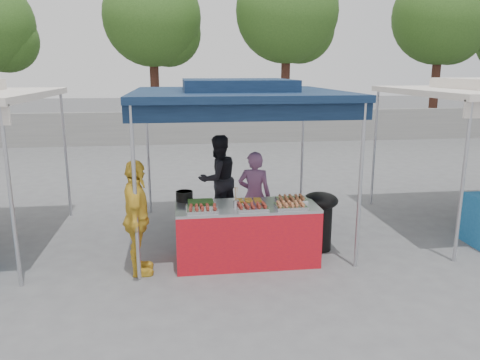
{
  "coord_description": "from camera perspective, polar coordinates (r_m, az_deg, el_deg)",
  "views": [
    {
      "loc": [
        -0.94,
        -6.38,
        2.73
      ],
      "look_at": [
        0.0,
        0.6,
        1.05
      ],
      "focal_mm": 35.0,
      "sensor_mm": 36.0,
      "label": 1
    }
  ],
  "objects": [
    {
      "name": "main_canopy",
      "position": [
        7.41,
        -0.39,
        10.64
      ],
      "size": [
        3.2,
        3.2,
        2.57
      ],
      "color": "#B6B7BE",
      "rests_on": "ground_plane"
    },
    {
      "name": "food_tray_bm",
      "position": [
        6.67,
        1.05,
        -2.65
      ],
      "size": [
        0.42,
        0.3,
        0.07
      ],
      "color": "silver",
      "rests_on": "vendor_table"
    },
    {
      "name": "tree_1",
      "position": [
        19.89,
        -10.21,
        18.49
      ],
      "size": [
        3.87,
        3.87,
        6.65
      ],
      "color": "#3F2118",
      "rests_on": "ground_plane"
    },
    {
      "name": "vendor_woman",
      "position": [
        7.55,
        1.76,
        -1.95
      ],
      "size": [
        0.61,
        0.48,
        1.46
      ],
      "primitive_type": "imported",
      "rotation": [
        0.0,
        0.0,
        2.87
      ],
      "color": "#86557F",
      "rests_on": "ground_plane"
    },
    {
      "name": "skewer_cup",
      "position": [
        6.49,
        -0.49,
        -2.93
      ],
      "size": [
        0.09,
        0.09,
        0.11
      ],
      "primitive_type": "cylinder",
      "color": "#B6B7BE",
      "rests_on": "vendor_table"
    },
    {
      "name": "cooking_pot",
      "position": [
        6.86,
        -6.8,
        -1.95
      ],
      "size": [
        0.25,
        0.25,
        0.14
      ],
      "primitive_type": "cylinder",
      "color": "black",
      "rests_on": "vendor_table"
    },
    {
      "name": "helper_man",
      "position": [
        8.42,
        -2.68,
        0.13
      ],
      "size": [
        0.96,
        0.89,
        1.59
      ],
      "primitive_type": "imported",
      "rotation": [
        0.0,
        0.0,
        3.63
      ],
      "color": "black",
      "rests_on": "ground_plane"
    },
    {
      "name": "wok_burner",
      "position": [
        7.26,
        9.7,
        -4.33
      ],
      "size": [
        0.54,
        0.54,
        0.91
      ],
      "rotation": [
        0.0,
        0.0,
        -0.1
      ],
      "color": "black",
      "rests_on": "ground_plane"
    },
    {
      "name": "vendor_table",
      "position": [
        6.75,
        0.8,
        -6.54
      ],
      "size": [
        2.0,
        0.8,
        0.85
      ],
      "color": "red",
      "rests_on": "ground_plane"
    },
    {
      "name": "food_tray_fr",
      "position": [
        6.49,
        6.21,
        -3.17
      ],
      "size": [
        0.42,
        0.3,
        0.07
      ],
      "color": "silver",
      "rests_on": "vendor_table"
    },
    {
      "name": "back_wall",
      "position": [
        17.53,
        -4.59,
        6.41
      ],
      "size": [
        40.0,
        0.25,
        1.2
      ],
      "primitive_type": "cube",
      "color": "gray",
      "rests_on": "ground_plane"
    },
    {
      "name": "customer_person",
      "position": [
        6.4,
        -12.46,
        -4.58
      ],
      "size": [
        0.43,
        0.94,
        1.58
      ],
      "primitive_type": "imported",
      "rotation": [
        0.0,
        0.0,
        1.62
      ],
      "color": "gold",
      "rests_on": "ground_plane"
    },
    {
      "name": "tree_3",
      "position": [
        22.21,
        23.58,
        17.45
      ],
      "size": [
        3.99,
        3.99,
        6.86
      ],
      "color": "#3F2118",
      "rests_on": "ground_plane"
    },
    {
      "name": "food_tray_fl",
      "position": [
        6.32,
        -4.61,
        -3.61
      ],
      "size": [
        0.42,
        0.3,
        0.07
      ],
      "color": "silver",
      "rests_on": "vendor_table"
    },
    {
      "name": "food_tray_fm",
      "position": [
        6.39,
        1.49,
        -3.38
      ],
      "size": [
        0.42,
        0.3,
        0.07
      ],
      "color": "silver",
      "rests_on": "vendor_table"
    },
    {
      "name": "crate_left",
      "position": [
        7.3,
        -3.67,
        -7.31
      ],
      "size": [
        0.5,
        0.35,
        0.3
      ],
      "primitive_type": "cube",
      "color": "#133F9E",
      "rests_on": "ground_plane"
    },
    {
      "name": "food_tray_bl",
      "position": [
        6.6,
        -4.82,
        -2.87
      ],
      "size": [
        0.42,
        0.3,
        0.07
      ],
      "color": "silver",
      "rests_on": "vendor_table"
    },
    {
      "name": "crate_right",
      "position": [
        7.62,
        2.77,
        -6.52
      ],
      "size": [
        0.44,
        0.31,
        0.27
      ],
      "primitive_type": "cube",
      "color": "#133F9E",
      "rests_on": "ground_plane"
    },
    {
      "name": "crate_stacked",
      "position": [
        7.54,
        2.79,
        -4.66
      ],
      "size": [
        0.42,
        0.3,
        0.25
      ],
      "primitive_type": "cube",
      "color": "#133F9E",
      "rests_on": "crate_right"
    },
    {
      "name": "ground_plane",
      "position": [
        7.0,
        0.67,
        -9.53
      ],
      "size": [
        80.0,
        80.0,
        0.0
      ],
      "primitive_type": "plane",
      "color": "#57585A"
    },
    {
      "name": "food_tray_br",
      "position": [
        6.81,
        6.28,
        -2.39
      ],
      "size": [
        0.42,
        0.3,
        0.07
      ],
      "color": "silver",
      "rests_on": "vendor_table"
    },
    {
      "name": "tree_2",
      "position": [
        19.7,
        6.13,
        19.28
      ],
      "size": [
        4.05,
        4.05,
        6.96
      ],
      "color": "#3F2118",
      "rests_on": "ground_plane"
    }
  ]
}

